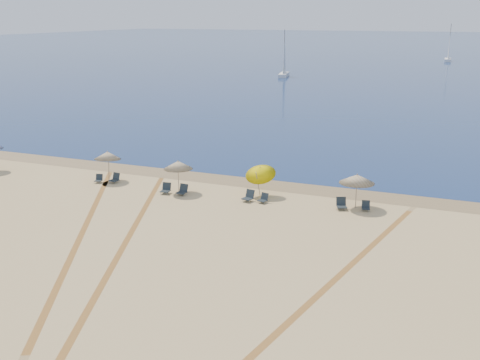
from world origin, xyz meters
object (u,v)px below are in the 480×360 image
(chair_1, at_px, (99,179))
(chair_6, at_px, (264,199))
(chair_2, at_px, (115,178))
(chair_7, at_px, (341,204))
(umbrella_2, at_px, (178,165))
(chair_8, at_px, (366,206))
(umbrella_3, at_px, (260,171))
(sailboat_2, at_px, (449,50))
(chair_4, at_px, (183,190))
(chair_5, at_px, (249,196))
(umbrella_1, at_px, (108,155))
(chair_3, at_px, (166,189))
(sailboat_0, at_px, (284,62))
(umbrella_4, at_px, (357,179))

(chair_1, xyz_separation_m, chair_6, (12.74, 0.04, 0.01))
(chair_2, height_order, chair_7, chair_7)
(umbrella_2, distance_m, chair_8, 12.82)
(umbrella_3, bearing_deg, chair_8, -2.89)
(chair_2, xyz_separation_m, chair_8, (18.09, 0.55, -0.04))
(sailboat_2, bearing_deg, chair_1, -100.20)
(chair_1, bearing_deg, sailboat_2, 66.28)
(chair_4, distance_m, chair_7, 10.71)
(umbrella_3, distance_m, chair_5, 1.96)
(umbrella_1, height_order, chair_6, umbrella_1)
(umbrella_2, distance_m, chair_3, 1.84)
(umbrella_1, xyz_separation_m, chair_1, (-0.37, -0.75, -1.63))
(umbrella_1, height_order, chair_3, umbrella_1)
(chair_7, distance_m, sailboat_0, 80.39)
(chair_5, xyz_separation_m, sailboat_2, (6.60, 128.60, 2.55))
(chair_6, xyz_separation_m, chair_7, (4.98, 0.61, 0.05))
(umbrella_1, relative_size, umbrella_2, 0.99)
(umbrella_2, bearing_deg, umbrella_4, 5.90)
(umbrella_1, height_order, chair_4, umbrella_1)
(umbrella_1, height_order, chair_7, umbrella_1)
(umbrella_1, relative_size, sailboat_0, 0.25)
(chair_1, bearing_deg, chair_2, 4.54)
(umbrella_1, bearing_deg, umbrella_3, 2.80)
(sailboat_2, bearing_deg, chair_2, -99.73)
(umbrella_2, bearing_deg, chair_5, -1.01)
(chair_5, height_order, sailboat_2, sailboat_2)
(chair_5, distance_m, sailboat_0, 79.18)
(umbrella_1, height_order, chair_1, umbrella_1)
(umbrella_1, xyz_separation_m, chair_4, (6.71, -1.17, -1.57))
(chair_2, bearing_deg, umbrella_2, 4.19)
(umbrella_2, height_order, chair_6, umbrella_2)
(chair_5, bearing_deg, umbrella_2, -166.56)
(chair_2, height_order, sailboat_2, sailboat_2)
(chair_2, height_order, chair_3, chair_3)
(chair_7, height_order, sailboat_0, sailboat_0)
(umbrella_4, bearing_deg, sailboat_0, 110.78)
(umbrella_2, height_order, umbrella_3, umbrella_3)
(chair_1, bearing_deg, chair_8, -12.75)
(chair_4, distance_m, chair_5, 4.67)
(umbrella_4, relative_size, chair_7, 2.52)
(sailboat_0, bearing_deg, umbrella_1, -93.08)
(sailboat_2, bearing_deg, umbrella_2, -97.33)
(umbrella_2, relative_size, chair_8, 3.39)
(umbrella_3, distance_m, chair_1, 12.18)
(chair_7, xyz_separation_m, sailboat_0, (-27.61, 75.47, 2.39))
(chair_4, distance_m, sailboat_0, 78.42)
(umbrella_1, distance_m, chair_7, 17.43)
(umbrella_4, distance_m, chair_2, 17.48)
(chair_6, relative_size, sailboat_0, 0.08)
(umbrella_1, height_order, chair_5, umbrella_1)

